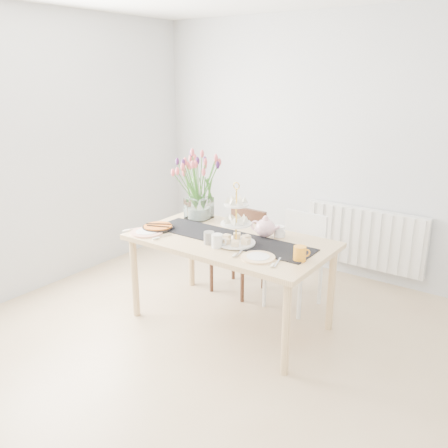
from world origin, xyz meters
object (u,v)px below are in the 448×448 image
Objects in this scene: cake_stand at (236,229)px; tart_tin at (158,227)px; cream_jug at (279,231)px; tulip_vase at (198,176)px; mug_orange at (300,254)px; chair_brown at (242,244)px; mug_white at (217,241)px; teapot at (265,228)px; mug_grey at (209,238)px; plate_left at (147,232)px; dining_table at (230,247)px; radiator at (365,238)px; chair_white at (298,253)px; plate_right at (258,257)px.

cake_stand is 0.76m from tart_tin.
tulip_vase is at bearing -161.09° from cream_jug.
cake_stand is 0.56m from mug_orange.
chair_brown is 0.97m from mug_white.
chair_brown is 0.82m from tulip_vase.
cake_stand reaches higher than teapot.
chair_brown is at bearing 119.87° from cake_stand.
cake_stand is 1.64× the size of tart_tin.
chair_brown is 0.92m from mug_grey.
cream_jug is at bearing 30.82° from plate_left.
chair_brown is at bearing 115.33° from dining_table.
tulip_vase is 1.62× the size of cake_stand.
plate_left is (-1.24, -1.78, 0.31)m from radiator.
cream_jug reaches higher than chair_brown.
cream_jug is 0.91× the size of mug_grey.
tulip_vase reaches higher than radiator.
tulip_vase reaches higher than mug_orange.
dining_table is 0.74m from chair_white.
plate_right is (-0.26, -0.13, -0.05)m from mug_orange.
cake_stand is 4.10× the size of mug_orange.
plate_left is at bearing -176.64° from plate_right.
tulip_vase is 0.80m from cake_stand.
mug_orange is (0.37, -0.37, 0.01)m from cream_jug.
cream_jug is 0.33× the size of plate_left.
tulip_vase reaches higher than teapot.
plate_left is at bearing 148.12° from mug_grey.
plate_left reaches higher than plate_right.
tart_tin is at bearing -174.19° from cake_stand.
tart_tin is at bearing 87.81° from plate_left.
mug_white is (0.03, -0.22, 0.13)m from dining_table.
dining_table is at bearing 24.37° from plate_left.
teapot reaches higher than cream_jug.
tart_tin is 0.67m from mug_white.
plate_right is (0.19, -0.42, -0.07)m from teapot.
plate_left is at bearing -164.67° from cake_stand.
cream_jug is at bearing -103.84° from radiator.
tart_tin reaches higher than radiator.
chair_white is 8.09× the size of mug_white.
cream_jug reaches higher than dining_table.
cream_jug is at bearing 46.99° from mug_white.
cake_stand is (0.66, -0.37, -0.27)m from tulip_vase.
mug_white reaches higher than tart_tin.
plate_left is (-0.86, -0.48, -0.07)m from teapot.
teapot reaches higher than mug_grey.
mug_grey is 0.74m from mug_orange.
tart_tin is at bearing 176.19° from plate_right.
tulip_vase is 0.83m from teapot.
chair_white is at bearing 45.33° from plate_left.
teapot is (-0.38, -1.31, 0.38)m from radiator.
radiator is at bearing 26.99° from mug_grey.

